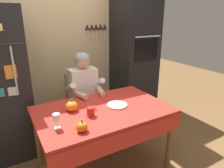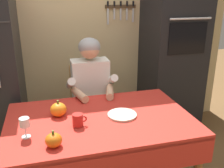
# 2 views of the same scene
# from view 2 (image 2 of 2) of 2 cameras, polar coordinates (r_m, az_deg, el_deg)

# --- Properties ---
(back_wall_assembly) EXTENTS (3.70, 0.13, 2.60)m
(back_wall_assembly) POSITION_cam_2_polar(r_m,az_deg,el_deg) (3.02, -7.12, 13.08)
(back_wall_assembly) COLOR #D1B784
(back_wall_assembly) RESTS_ON ground
(wall_oven) EXTENTS (0.60, 0.64, 2.10)m
(wall_oven) POSITION_cam_2_polar(r_m,az_deg,el_deg) (3.04, 13.28, 7.96)
(wall_oven) COLOR black
(wall_oven) RESTS_ON ground
(dining_table) EXTENTS (1.40, 0.90, 0.74)m
(dining_table) POSITION_cam_2_polar(r_m,az_deg,el_deg) (2.00, -2.52, -9.85)
(dining_table) COLOR brown
(dining_table) RESTS_ON ground
(chair_behind_person) EXTENTS (0.40, 0.40, 0.93)m
(chair_behind_person) POSITION_cam_2_polar(r_m,az_deg,el_deg) (2.77, -5.15, -4.48)
(chair_behind_person) COLOR tan
(chair_behind_person) RESTS_ON ground
(seated_person) EXTENTS (0.47, 0.55, 1.25)m
(seated_person) POSITION_cam_2_polar(r_m,az_deg,el_deg) (2.51, -4.55, -1.48)
(seated_person) COLOR #38384C
(seated_person) RESTS_ON ground
(coffee_mug) EXTENTS (0.10, 0.08, 0.10)m
(coffee_mug) POSITION_cam_2_polar(r_m,az_deg,el_deg) (1.85, -7.56, -7.99)
(coffee_mug) COLOR #B2231E
(coffee_mug) RESTS_ON dining_table
(wine_glass) EXTENTS (0.07, 0.07, 0.14)m
(wine_glass) POSITION_cam_2_polar(r_m,az_deg,el_deg) (1.77, -18.86, -8.35)
(wine_glass) COLOR white
(wine_glass) RESTS_ON dining_table
(pumpkin_large) EXTENTS (0.10, 0.10, 0.11)m
(pumpkin_large) POSITION_cam_2_polar(r_m,az_deg,el_deg) (1.65, -12.87, -12.09)
(pumpkin_large) COLOR orange
(pumpkin_large) RESTS_ON dining_table
(pumpkin_medium) EXTENTS (0.12, 0.12, 0.13)m
(pumpkin_medium) POSITION_cam_2_polar(r_m,az_deg,el_deg) (2.02, -11.84, -5.58)
(pumpkin_medium) COLOR orange
(pumpkin_medium) RESTS_ON dining_table
(serving_tray) EXTENTS (0.23, 0.23, 0.02)m
(serving_tray) POSITION_cam_2_polar(r_m,az_deg,el_deg) (2.00, 2.27, -6.86)
(serving_tray) COLOR beige
(serving_tray) RESTS_ON dining_table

